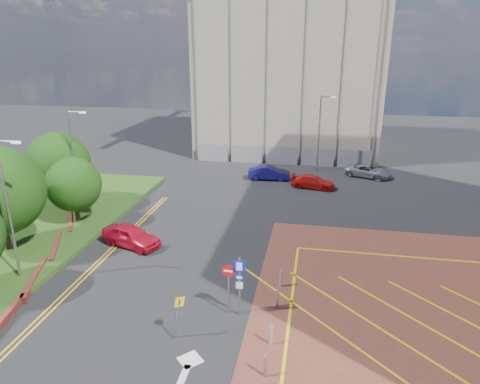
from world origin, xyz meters
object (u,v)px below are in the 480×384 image
(lamp_back, at_px, (320,131))
(car_blue_back, at_px, (269,173))
(tree_c, at_px, (74,185))
(car_red_back, at_px, (313,182))
(sign_cluster, at_px, (235,280))
(lamp_left_near, at_px, (8,205))
(tree_d, at_px, (59,163))
(car_red_left, at_px, (131,236))
(car_silver_back, at_px, (368,171))
(lamp_left_far, at_px, (74,158))
(warning_sign, at_px, (177,312))

(lamp_back, relative_size, car_blue_back, 1.92)
(tree_c, height_order, car_red_back, tree_c)
(tree_c, relative_size, sign_cluster, 1.53)
(lamp_left_near, relative_size, lamp_back, 1.00)
(tree_d, xyz_separation_m, car_blue_back, (15.80, 11.05, -3.18))
(car_blue_back, bearing_deg, car_red_left, 152.35)
(sign_cluster, bearing_deg, lamp_back, 82.03)
(tree_c, bearing_deg, car_blue_back, 47.66)
(sign_cluster, relative_size, car_silver_back, 0.70)
(car_blue_back, bearing_deg, tree_d, 121.21)
(car_red_back, bearing_deg, tree_d, 124.30)
(lamp_left_near, height_order, car_red_left, lamp_left_near)
(tree_d, height_order, car_red_back, tree_d)
(car_red_back, height_order, car_silver_back, car_silver_back)
(lamp_left_far, relative_size, lamp_back, 1.00)
(warning_sign, bearing_deg, car_silver_back, 68.50)
(lamp_back, relative_size, sign_cluster, 2.50)
(warning_sign, relative_size, car_red_left, 0.53)
(tree_d, bearing_deg, car_red_left, -33.71)
(car_red_left, xyz_separation_m, car_silver_back, (17.22, 19.35, -0.09))
(tree_c, distance_m, sign_cluster, 16.53)
(lamp_back, bearing_deg, car_red_left, -120.54)
(warning_sign, xyz_separation_m, car_silver_back, (11.06, 28.07, -0.80))
(car_red_left, relative_size, car_red_back, 1.03)
(tree_c, xyz_separation_m, car_silver_back, (22.63, 16.73, -2.56))
(tree_c, xyz_separation_m, tree_d, (-3.00, 3.00, 0.68))
(tree_c, bearing_deg, tree_d, 135.00)
(lamp_left_near, height_order, car_red_back, lamp_left_near)
(tree_c, relative_size, lamp_left_far, 0.61)
(car_red_back, bearing_deg, warning_sign, 176.58)
(tree_d, height_order, car_silver_back, tree_d)
(lamp_left_far, distance_m, car_red_back, 21.12)
(tree_c, bearing_deg, car_red_back, 35.13)
(lamp_left_far, bearing_deg, car_red_back, 29.13)
(lamp_back, relative_size, car_red_left, 1.88)
(lamp_left_near, bearing_deg, car_blue_back, 62.01)
(car_blue_back, distance_m, car_silver_back, 10.20)
(tree_d, distance_m, car_red_back, 22.38)
(lamp_back, xyz_separation_m, car_red_back, (-0.39, -5.91, -3.76))
(lamp_left_near, distance_m, car_red_back, 26.07)
(car_blue_back, bearing_deg, warning_sign, 173.49)
(tree_c, xyz_separation_m, lamp_left_far, (-0.92, 2.00, 1.47))
(lamp_back, relative_size, car_silver_back, 1.76)
(lamp_left_near, bearing_deg, warning_sign, -17.63)
(car_red_left, height_order, car_silver_back, car_red_left)
(lamp_back, xyz_separation_m, car_blue_back, (-4.78, -3.95, -3.67))
(tree_c, distance_m, lamp_left_far, 2.65)
(car_blue_back, bearing_deg, lamp_back, -54.17)
(sign_cluster, distance_m, car_red_left, 10.61)
(tree_c, distance_m, lamp_back, 25.19)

